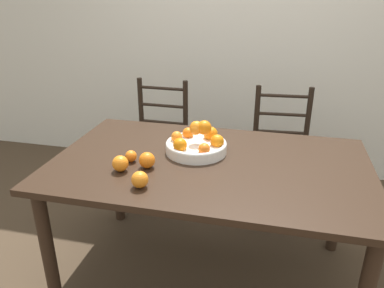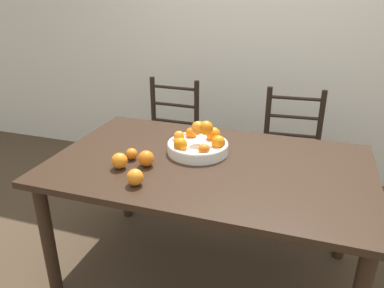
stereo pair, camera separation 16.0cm
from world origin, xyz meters
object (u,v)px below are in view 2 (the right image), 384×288
Objects in this scene: orange_loose_0 at (146,158)px; chair_right at (290,160)px; orange_loose_1 at (119,161)px; orange_loose_3 at (132,154)px; fruit_bowl at (199,144)px; chair_left at (169,143)px; orange_loose_2 at (135,177)px.

chair_right is (0.68, 0.99, -0.35)m from orange_loose_0.
orange_loose_3 is (0.01, 0.12, -0.01)m from orange_loose_1.
orange_loose_0 reaches higher than orange_loose_3.
fruit_bowl is 0.36× the size of chair_right.
chair_left is at bearing 100.11° from orange_loose_3.
fruit_bowl is at bearing 44.28° from orange_loose_1.
chair_right reaches higher than orange_loose_1.
orange_loose_3 is 1.27m from chair_right.
fruit_bowl and chair_left have the same top height.
fruit_bowl is at bearing 32.54° from orange_loose_3.
fruit_bowl and chair_right have the same top height.
chair_right reaches higher than orange_loose_0.
chair_right is at bearing 52.84° from orange_loose_1.
orange_loose_2 is (0.16, -0.13, -0.00)m from orange_loose_1.
orange_loose_1 is (-0.12, -0.07, -0.00)m from orange_loose_0.
fruit_bowl is 0.32m from orange_loose_0.
orange_loose_2 is 0.08× the size of chair_right.
orange_loose_3 is 0.07× the size of chair_left.
chair_left is 1.00× the size of chair_right.
chair_left reaches higher than orange_loose_0.
fruit_bowl is at bearing -127.29° from chair_right.
orange_loose_1 is 0.21m from orange_loose_2.
chair_left is (-0.17, 0.94, -0.34)m from orange_loose_3.
chair_right reaches higher than orange_loose_3.
orange_loose_1 is 1.03× the size of orange_loose_2.
orange_loose_0 is at bearing -73.47° from chair_left.
orange_loose_2 is (0.04, -0.20, -0.00)m from orange_loose_0.
orange_loose_3 is at bearing 85.14° from orange_loose_1.
fruit_bowl is at bearing -55.82° from chair_left.
orange_loose_1 reaches higher than orange_loose_3.
chair_left reaches higher than orange_loose_2.
orange_loose_0 is 1.25m from chair_right.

